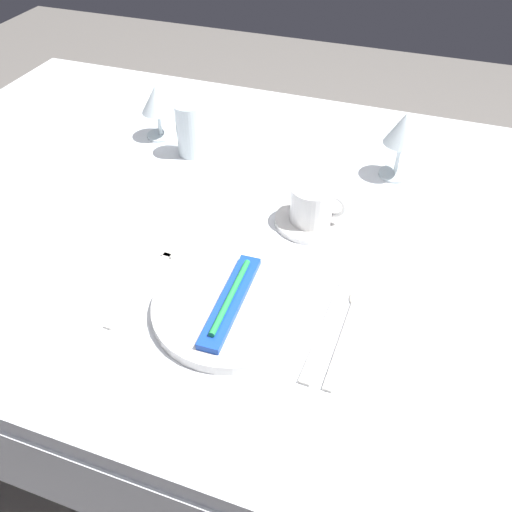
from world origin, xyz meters
TOP-DOWN VIEW (x-y plane):
  - ground_plane at (0.00, 0.00)m, footprint 6.00×6.00m
  - dining_table at (0.00, 0.00)m, footprint 1.80×1.11m
  - dinner_plate at (0.02, -0.26)m, footprint 0.26×0.26m
  - toothbrush_package at (0.02, -0.26)m, footprint 0.04×0.21m
  - fork_outer at (-0.14, -0.24)m, footprint 0.03×0.23m
  - dinner_knife at (0.18, -0.25)m, footprint 0.03×0.23m
  - spoon_soup at (0.21, -0.22)m, footprint 0.03×0.22m
  - saucer_left at (0.08, 0.01)m, footprint 0.14×0.14m
  - coffee_cup_left at (0.08, 0.01)m, footprint 0.11×0.08m
  - wine_glass_centre at (0.21, 0.24)m, footprint 0.08×0.08m
  - wine_glass_right at (-0.35, 0.22)m, footprint 0.08×0.08m
  - drink_tumbler at (-0.25, 0.17)m, footprint 0.06×0.06m

SIDE VIEW (x-z plane):
  - ground_plane at x=0.00m, z-range 0.00..0.00m
  - dining_table at x=0.00m, z-range 0.29..1.03m
  - fork_outer at x=-0.14m, z-range 0.74..0.74m
  - spoon_soup at x=0.21m, z-range 0.74..0.75m
  - dinner_knife at x=0.18m, z-range 0.74..0.74m
  - saucer_left at x=0.08m, z-range 0.74..0.75m
  - dinner_plate at x=0.02m, z-range 0.74..0.76m
  - toothbrush_package at x=0.02m, z-range 0.75..0.78m
  - coffee_cup_left at x=0.08m, z-range 0.75..0.82m
  - drink_tumbler at x=-0.25m, z-range 0.73..0.85m
  - wine_glass_right at x=-0.35m, z-range 0.77..0.89m
  - wine_glass_centre at x=0.21m, z-range 0.77..0.92m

